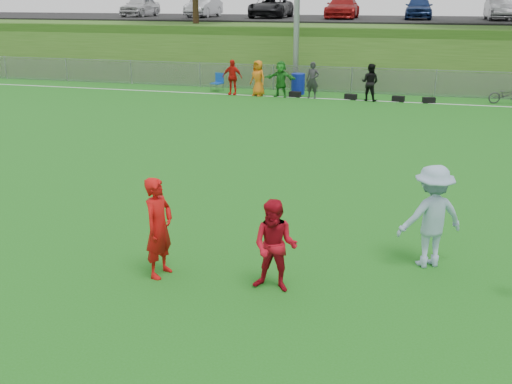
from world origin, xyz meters
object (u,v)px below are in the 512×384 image
(recycling_bin, at_px, (298,84))
(player_blue, at_px, (431,216))
(player_red_center, at_px, (275,246))
(bicycle, at_px, (506,95))
(player_red_left, at_px, (159,228))

(recycling_bin, bearing_deg, player_blue, -72.02)
(player_red_center, height_order, player_blue, player_blue)
(recycling_bin, bearing_deg, bicycle, -1.10)
(player_blue, bearing_deg, bicycle, -129.71)
(recycling_bin, distance_m, bicycle, 9.55)
(player_red_left, relative_size, bicycle, 1.17)
(player_red_center, bearing_deg, recycling_bin, 103.00)
(player_red_left, xyz_separation_m, bicycle, (8.25, 19.35, -0.49))
(player_red_left, height_order, bicycle, player_red_left)
(player_red_left, relative_size, player_blue, 0.95)
(player_red_center, height_order, bicycle, player_red_center)
(player_blue, height_order, recycling_bin, player_blue)
(player_red_left, height_order, recycling_bin, player_red_left)
(bicycle, bearing_deg, player_red_left, 146.94)
(recycling_bin, height_order, bicycle, recycling_bin)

